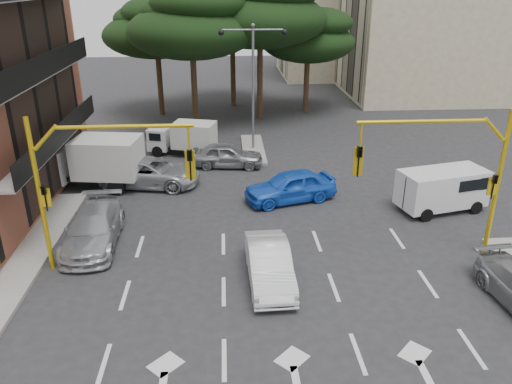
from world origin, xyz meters
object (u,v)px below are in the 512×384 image
at_px(van_white, 442,190).
at_px(box_truck_a, 90,163).
at_px(car_blue_compact, 290,186).
at_px(signal_mast_right, 455,165).
at_px(car_silver_cross_a, 150,172).
at_px(car_silver_wagon, 93,228).
at_px(box_truck_b, 183,138).
at_px(car_silver_cross_b, 227,155).
at_px(car_white_hatch, 269,264).
at_px(signal_mast_left, 87,174).
at_px(street_lamp_center, 253,66).

distance_m(van_white, box_truck_a, 17.95).
bearing_deg(car_blue_compact, signal_mast_right, 26.47).
height_order(car_blue_compact, car_silver_cross_a, car_blue_compact).
bearing_deg(box_truck_a, car_silver_wagon, -158.19).
height_order(van_white, box_truck_b, box_truck_b).
xyz_separation_m(car_blue_compact, car_silver_wagon, (-8.79, -3.94, -0.04)).
bearing_deg(car_silver_cross_a, car_silver_cross_b, -48.20).
bearing_deg(car_blue_compact, box_truck_a, -120.11).
relative_size(car_blue_compact, box_truck_a, 0.83).
distance_m(signal_mast_right, car_white_hatch, 7.92).
bearing_deg(van_white, car_silver_wagon, -95.27).
height_order(car_blue_compact, box_truck_a, box_truck_a).
bearing_deg(signal_mast_left, signal_mast_right, 0.00).
relative_size(car_silver_cross_a, box_truck_a, 0.96).
height_order(signal_mast_right, car_silver_cross_b, signal_mast_right).
height_order(street_lamp_center, box_truck_a, street_lamp_center).
bearing_deg(car_silver_cross_a, box_truck_a, 98.62).
xyz_separation_m(signal_mast_left, car_blue_compact, (8.19, 5.82, -3.10)).
xyz_separation_m(signal_mast_right, box_truck_a, (-15.80, 8.33, -2.52)).
bearing_deg(car_silver_cross_b, car_blue_compact, -143.05).
height_order(signal_mast_right, box_truck_b, signal_mast_right).
relative_size(signal_mast_right, car_white_hatch, 1.39).
xyz_separation_m(car_blue_compact, box_truck_a, (-10.38, 2.51, 0.59)).
bearing_deg(car_silver_cross_b, box_truck_a, 116.26).
xyz_separation_m(street_lamp_center, car_silver_wagon, (-7.41, -12.13, -4.69)).
bearing_deg(car_silver_wagon, signal_mast_right, -9.59).
bearing_deg(van_white, signal_mast_left, -88.22).
bearing_deg(car_silver_wagon, car_silver_cross_b, 56.01).
bearing_deg(van_white, box_truck_a, -116.91).
bearing_deg(car_white_hatch, car_blue_compact, 74.82).
relative_size(car_white_hatch, box_truck_a, 0.78).
xyz_separation_m(car_white_hatch, box_truck_b, (-4.19, 14.92, 0.33)).
relative_size(signal_mast_right, car_silver_cross_b, 1.43).
distance_m(signal_mast_left, car_white_hatch, 7.36).
xyz_separation_m(signal_mast_left, car_silver_wagon, (-0.61, 1.88, -3.15)).
xyz_separation_m(car_silver_cross_b, box_truck_a, (-7.28, -2.68, 0.65)).
relative_size(car_silver_wagon, box_truck_b, 1.20).
height_order(signal_mast_right, signal_mast_left, same).
bearing_deg(signal_mast_right, car_blue_compact, 132.98).
height_order(signal_mast_right, car_silver_wagon, signal_mast_right).
relative_size(street_lamp_center, car_silver_wagon, 1.53).
distance_m(car_silver_wagon, van_white, 16.07).
bearing_deg(car_white_hatch, car_silver_wagon, 153.11).
xyz_separation_m(signal_mast_left, car_silver_cross_a, (0.88, 8.31, -3.14)).
relative_size(street_lamp_center, car_silver_cross_a, 1.45).
bearing_deg(car_silver_wagon, van_white, 6.46).
height_order(box_truck_a, box_truck_b, box_truck_a).
xyz_separation_m(street_lamp_center, car_silver_cross_a, (-5.92, -5.70, -4.68)).
distance_m(car_silver_cross_a, box_truck_a, 3.14).
relative_size(car_blue_compact, car_silver_cross_b, 1.09).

